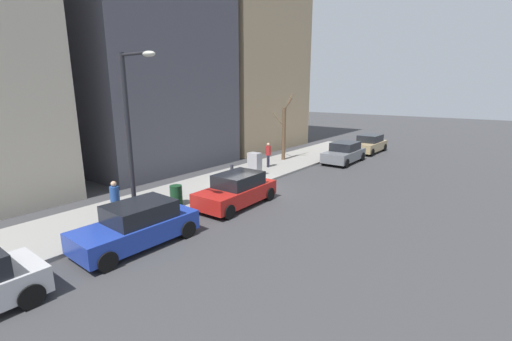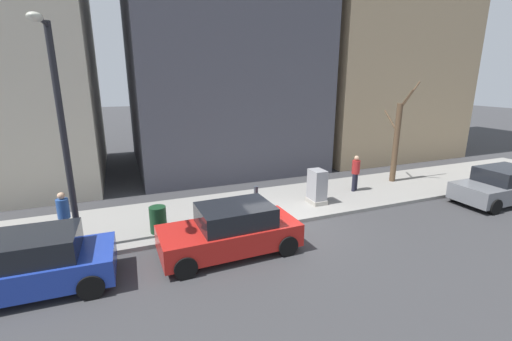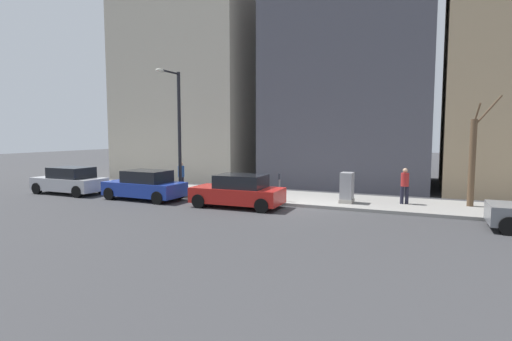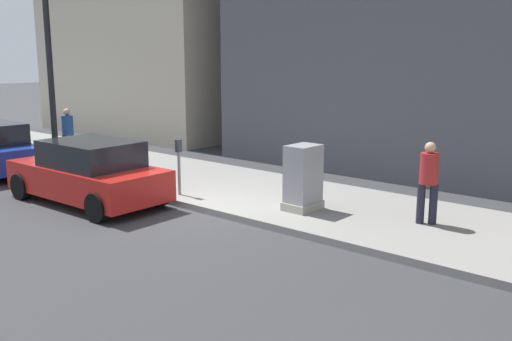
# 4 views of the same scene
# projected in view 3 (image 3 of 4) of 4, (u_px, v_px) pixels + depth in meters

# --- Properties ---
(ground_plane) EXTENTS (120.00, 120.00, 0.00)m
(ground_plane) POSITION_uv_depth(u_px,v_px,m) (296.00, 207.00, 18.53)
(ground_plane) COLOR #38383A
(sidewalk) EXTENTS (4.00, 36.00, 0.15)m
(sidewalk) POSITION_uv_depth(u_px,v_px,m) (308.00, 199.00, 20.35)
(sidewalk) COLOR gray
(sidewalk) RESTS_ON ground
(parked_car_red) EXTENTS (2.02, 4.25, 1.52)m
(parked_car_red) POSITION_uv_depth(u_px,v_px,m) (238.00, 192.00, 18.41)
(parked_car_red) COLOR red
(parked_car_red) RESTS_ON ground
(parked_car_blue) EXTENTS (2.03, 4.25, 1.52)m
(parked_car_blue) POSITION_uv_depth(u_px,v_px,m) (145.00, 186.00, 20.54)
(parked_car_blue) COLOR #1E389E
(parked_car_blue) RESTS_ON ground
(parked_car_silver) EXTENTS (1.95, 4.21, 1.52)m
(parked_car_silver) POSITION_uv_depth(u_px,v_px,m) (70.00, 181.00, 22.54)
(parked_car_silver) COLOR #B7B7BC
(parked_car_silver) RESTS_ON ground
(parking_meter) EXTENTS (0.14, 0.10, 1.35)m
(parking_meter) POSITION_uv_depth(u_px,v_px,m) (280.00, 184.00, 19.24)
(parking_meter) COLOR slate
(parking_meter) RESTS_ON sidewalk
(utility_box) EXTENTS (0.83, 0.61, 1.43)m
(utility_box) POSITION_uv_depth(u_px,v_px,m) (347.00, 188.00, 18.80)
(utility_box) COLOR #A8A399
(utility_box) RESTS_ON sidewalk
(streetlamp) EXTENTS (1.97, 0.32, 6.50)m
(streetlamp) POSITION_uv_depth(u_px,v_px,m) (176.00, 122.00, 21.11)
(streetlamp) COLOR black
(streetlamp) RESTS_ON sidewalk
(bare_tree) EXTENTS (1.58, 1.17, 4.91)m
(bare_tree) POSITION_uv_depth(u_px,v_px,m) (473.00, 160.00, 17.75)
(bare_tree) COLOR brown
(bare_tree) RESTS_ON sidewalk
(trash_bin) EXTENTS (0.56, 0.56, 0.90)m
(trash_bin) POSITION_uv_depth(u_px,v_px,m) (222.00, 187.00, 21.04)
(trash_bin) COLOR #14381E
(trash_bin) RESTS_ON sidewalk
(pedestrian_near_meter) EXTENTS (0.36, 0.37, 1.66)m
(pedestrian_near_meter) POSITION_uv_depth(u_px,v_px,m) (405.00, 184.00, 18.46)
(pedestrian_near_meter) COLOR #1E1E2D
(pedestrian_near_meter) RESTS_ON sidewalk
(pedestrian_midblock) EXTENTS (0.40, 0.36, 1.66)m
(pedestrian_midblock) POSITION_uv_depth(u_px,v_px,m) (181.00, 175.00, 22.43)
(pedestrian_midblock) COLOR #1E1E2D
(pedestrian_midblock) RESTS_ON sidewalk
(office_block_center) EXTENTS (10.15, 10.15, 20.16)m
(office_block_center) POSITION_uv_depth(u_px,v_px,m) (354.00, 35.00, 26.99)
(office_block_center) COLOR #4C4C56
(office_block_center) RESTS_ON ground
(office_tower_right) EXTENTS (10.27, 10.27, 17.27)m
(office_tower_right) POSITION_uv_depth(u_px,v_px,m) (202.00, 68.00, 31.98)
(office_tower_right) COLOR #BCB29E
(office_tower_right) RESTS_ON ground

